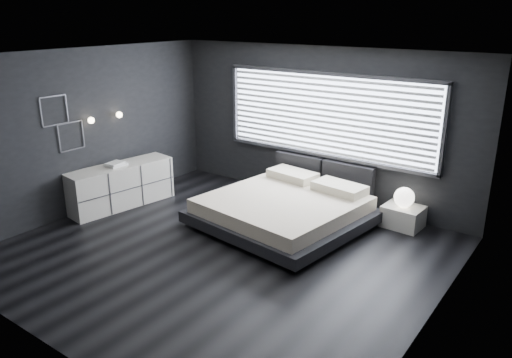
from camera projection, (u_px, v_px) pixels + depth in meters
The scene contains 12 objects.
room at pixel (220, 161), 6.89m from camera, with size 6.04×6.00×2.80m.
window at pixel (326, 116), 8.78m from camera, with size 4.14×0.09×1.52m.
headboard at pixel (323, 173), 9.07m from camera, with size 1.96×0.16×0.52m.
sconce_near at pixel (91, 120), 8.47m from camera, with size 0.18×0.11×0.11m.
sconce_far at pixel (119, 115), 8.93m from camera, with size 0.18×0.11×0.11m.
wall_art_upper at pixel (54, 111), 7.98m from camera, with size 0.01×0.48×0.48m.
wall_art_lower at pixel (71, 136), 8.32m from camera, with size 0.01×0.48×0.48m.
bed at pixel (284, 209), 8.16m from camera, with size 2.74×2.64×0.64m.
nightstand at pixel (403, 216), 8.15m from camera, with size 0.61×0.51×0.36m, color silver.
orb_lamp at pixel (404, 197), 8.02m from camera, with size 0.33×0.33×0.33m, color white.
dresser at pixel (121, 186), 8.97m from camera, with size 0.83×1.98×0.77m.
book_stack at pixel (115, 164), 8.79m from camera, with size 0.27×0.36×0.07m.
Camera 1 is at (4.27, -5.06, 3.37)m, focal length 35.00 mm.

